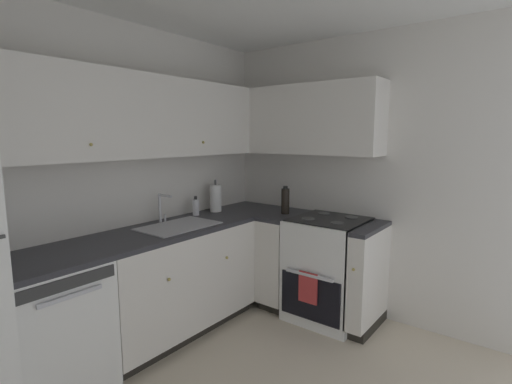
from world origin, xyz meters
TOP-DOWN VIEW (x-y plane):
  - wall_back at (0.00, 1.43)m, footprint 3.53×0.05m
  - wall_right at (1.74, 0.00)m, footprint 0.05×2.90m
  - dishwasher at (-0.57, 1.10)m, footprint 0.60×0.63m
  - lower_cabinets_back at (0.43, 1.10)m, footprint 1.38×0.62m
  - countertop_back at (0.42, 1.10)m, footprint 2.58×0.60m
  - lower_cabinets_right at (1.42, 0.37)m, footprint 0.62×1.03m
  - countertop_right at (1.42, 0.37)m, footprint 0.60×1.03m
  - oven_range at (1.43, 0.21)m, footprint 0.68×0.62m
  - upper_cabinets_back at (0.26, 1.24)m, footprint 2.26×0.34m
  - upper_cabinets_right at (1.56, 0.62)m, footprint 0.32×1.56m
  - sink at (0.46, 1.07)m, footprint 0.62×0.40m
  - faucet at (0.47, 1.28)m, footprint 0.07×0.16m
  - soap_bottle at (0.85, 1.28)m, footprint 0.06×0.06m
  - paper_towel_roll at (1.10, 1.26)m, footprint 0.11×0.11m
  - oil_bottle at (1.42, 0.67)m, footprint 0.08×0.08m

SIDE VIEW (x-z plane):
  - dishwasher at x=-0.57m, z-range 0.00..0.86m
  - lower_cabinets_back at x=0.43m, z-range 0.00..0.86m
  - lower_cabinets_right at x=1.42m, z-range 0.00..0.86m
  - oven_range at x=1.43m, z-range -0.07..0.98m
  - sink at x=0.46m, z-range 0.81..0.90m
  - countertop_back at x=0.42m, z-range 0.86..0.89m
  - countertop_right at x=1.42m, z-range 0.86..0.89m
  - soap_bottle at x=0.85m, z-range 0.88..1.06m
  - oil_bottle at x=1.42m, z-range 0.89..1.15m
  - paper_towel_roll at x=1.10m, z-range 0.87..1.18m
  - faucet at x=0.47m, z-range 0.92..1.16m
  - wall_back at x=0.00m, z-range 0.00..2.49m
  - wall_right at x=1.74m, z-range 0.00..2.49m
  - upper_cabinets_back at x=0.26m, z-range 1.45..2.07m
  - upper_cabinets_right at x=1.56m, z-range 1.45..2.07m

